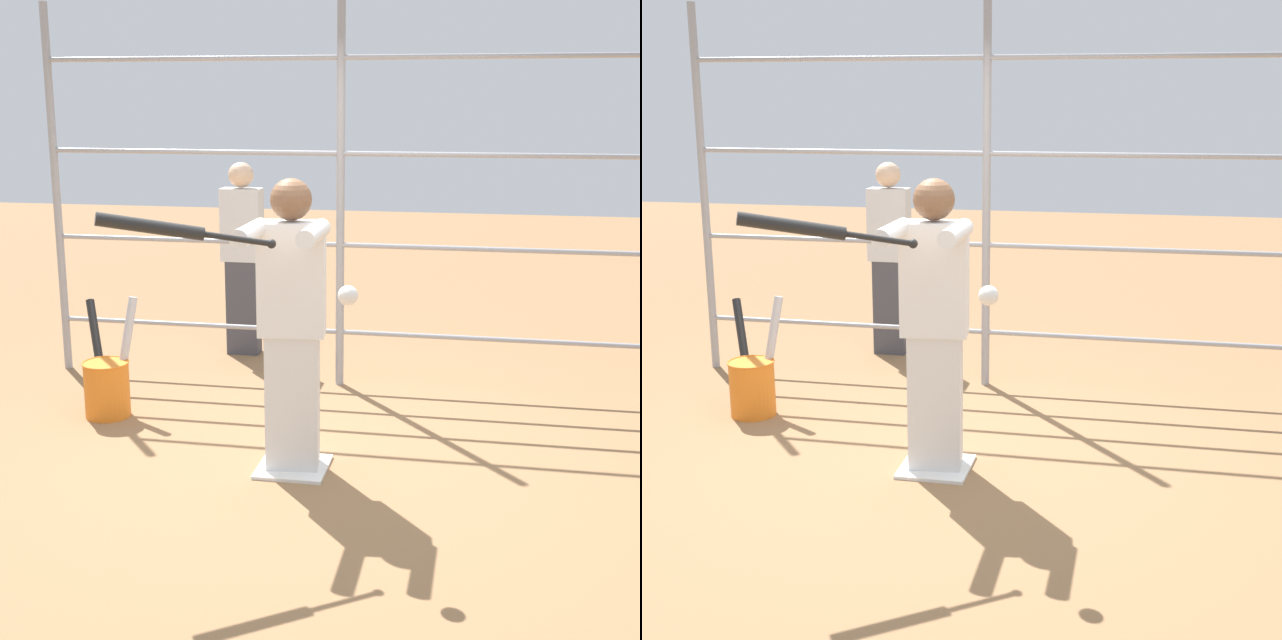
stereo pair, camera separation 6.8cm
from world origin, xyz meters
The scene contains 8 objects.
ground_plane centered at (0.00, 0.00, 0.00)m, with size 24.00×24.00×0.00m, color olive.
home_plate centered at (0.00, 0.00, 0.01)m, with size 0.40×0.40×0.02m.
fence_backstop centered at (0.00, -1.60, 1.38)m, with size 4.44×0.06×2.77m.
batter centered at (0.00, 0.02, 0.91)m, with size 0.43×0.59×1.68m.
baseball_bat_swinging centered at (0.45, 0.69, 1.49)m, with size 0.79×0.46×0.21m.
softball_in_flight centered at (-0.42, 0.67, 1.19)m, with size 0.10×0.10×0.10m.
bat_bucket centered at (1.43, -0.65, 0.22)m, with size 0.50×0.59×0.80m.
bystander_behind_fence centered at (0.93, -2.28, 0.83)m, with size 0.33×0.20×1.59m.
Camera 1 is at (-1.06, 4.69, 2.10)m, focal length 50.00 mm.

